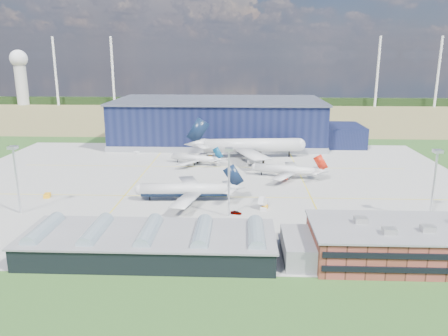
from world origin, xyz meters
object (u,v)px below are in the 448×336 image
(gse_tug_a, at_px, (47,196))
(gse_van_a, at_px, (337,228))
(gse_van_b, at_px, (279,171))
(airstair, at_px, (263,204))
(gse_cart_b, at_px, (137,153))
(airliner_navy, at_px, (184,183))
(airliner_regional, at_px, (194,155))
(light_mast_east, at_px, (435,173))
(light_mast_center, at_px, (229,171))
(car_a, at_px, (236,213))
(airliner_red, at_px, (285,165))
(hangar, at_px, (223,124))
(ops_building, at_px, (401,243))
(gse_tug_c, at_px, (210,157))
(gse_tug_b, at_px, (265,207))
(airliner_widebody, at_px, (252,138))
(gse_van_c, at_px, (320,234))
(car_b, at_px, (289,232))
(light_mast_west, at_px, (15,169))
(gse_cart_a, at_px, (219,162))

(gse_tug_a, xyz_separation_m, gse_van_a, (101.24, -28.68, 0.49))
(gse_van_b, distance_m, airstair, 47.84)
(gse_tug_a, relative_size, gse_cart_b, 1.18)
(airliner_navy, bearing_deg, airliner_regional, -90.02)
(light_mast_east, relative_size, gse_tug_a, 6.52)
(light_mast_east, bearing_deg, light_mast_center, 180.00)
(gse_tug_a, height_order, car_a, gse_tug_a)
(car_a, bearing_deg, light_mast_east, -73.19)
(airliner_red, height_order, airstair, airliner_red)
(hangar, distance_m, gse_van_a, 142.87)
(ops_building, height_order, gse_tug_c, ops_building)
(gse_tug_b, distance_m, airstair, 1.25)
(airliner_widebody, bearing_deg, airstair, -93.99)
(gse_van_c, relative_size, car_b, 1.35)
(ops_building, xyz_separation_m, car_b, (-26.79, 15.96, -4.23))
(hangar, relative_size, ops_building, 3.15)
(light_mast_west, relative_size, gse_tug_a, 6.52)
(gse_tug_c, bearing_deg, gse_cart_b, 178.52)
(light_mast_east, distance_m, gse_tug_a, 135.12)
(gse_van_b, bearing_deg, gse_cart_b, 104.45)
(gse_van_b, xyz_separation_m, gse_tug_c, (-33.28, 27.00, -0.26))
(gse_van_b, bearing_deg, car_b, -141.27)
(car_b, bearing_deg, gse_tug_a, 93.92)
(light_mast_west, distance_m, gse_van_b, 107.42)
(airliner_regional, distance_m, car_b, 92.06)
(light_mast_center, relative_size, airliner_navy, 0.57)
(gse_van_c, relative_size, car_a, 1.25)
(gse_tug_c, xyz_separation_m, gse_cart_b, (-40.21, 9.81, -0.05))
(light_mast_west, distance_m, airliner_regional, 87.19)
(ops_building, relative_size, gse_van_c, 10.04)
(light_mast_east, distance_m, gse_tug_c, 113.76)
(ops_building, bearing_deg, gse_van_c, 142.03)
(light_mast_center, relative_size, airliner_widebody, 0.37)
(airstair, xyz_separation_m, car_b, (6.66, -22.34, -0.92))
(gse_cart_a, bearing_deg, ops_building, -67.83)
(airliner_red, height_order, car_a, airliner_red)
(hangar, distance_m, gse_cart_b, 56.98)
(airliner_regional, height_order, gse_van_a, airliner_regional)
(gse_van_b, bearing_deg, gse_cart_a, 100.53)
(airliner_regional, bearing_deg, hangar, -82.31)
(gse_van_b, height_order, car_b, gse_van_b)
(hangar, distance_m, gse_tug_a, 124.59)
(light_mast_center, xyz_separation_m, light_mast_east, (65.00, 0.00, 0.00))
(light_mast_west, distance_m, gse_cart_a, 96.58)
(hangar, bearing_deg, gse_van_b, -67.94)
(airliner_navy, distance_m, airliner_widebody, 74.30)
(airliner_regional, relative_size, gse_cart_b, 9.65)
(airliner_navy, bearing_deg, gse_van_b, -136.07)
(airliner_red, distance_m, gse_tug_a, 96.54)
(airliner_regional, relative_size, gse_tug_c, 9.02)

